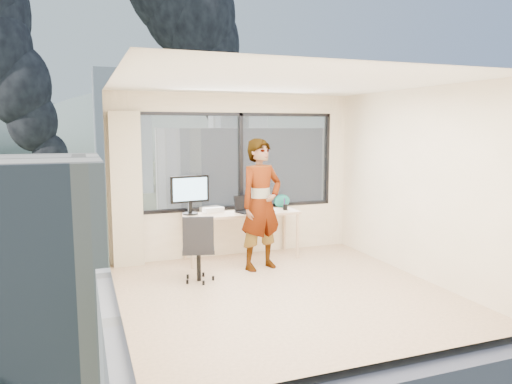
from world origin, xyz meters
name	(u,v)px	position (x,y,z in m)	size (l,w,h in m)	color
floor	(283,292)	(0.00, 0.00, 0.00)	(4.00, 4.00, 0.01)	#D5B08A
ceiling	(285,83)	(0.00, 0.00, 2.60)	(4.00, 4.00, 0.01)	white
wall_front	(379,219)	(0.00, -2.00, 1.30)	(4.00, 0.01, 2.60)	beige
wall_left	(116,198)	(-2.00, 0.00, 1.30)	(0.01, 4.00, 2.60)	beige
wall_right	(417,184)	(2.00, 0.00, 1.30)	(0.01, 4.00, 2.60)	beige
window_wall	(238,161)	(0.05, 2.00, 1.52)	(3.30, 0.16, 1.55)	black
curtain	(126,190)	(-1.72, 1.88, 1.15)	(0.45, 0.14, 2.30)	beige
desk	(242,235)	(0.00, 1.66, 0.38)	(1.80, 0.60, 0.75)	#D8B291
chair	(199,247)	(-0.90, 0.79, 0.47)	(0.48, 0.48, 0.94)	black
person	(261,204)	(0.10, 1.05, 0.96)	(0.70, 0.46, 1.91)	#2D2D33
monitor	(190,195)	(-0.80, 1.74, 1.05)	(0.60, 0.13, 0.60)	black
game_console	(212,209)	(-0.43, 1.85, 0.79)	(0.31, 0.26, 0.08)	white
laptop	(249,205)	(0.10, 1.59, 0.87)	(0.37, 0.39, 0.24)	black
cellphone	(271,211)	(0.45, 1.51, 0.76)	(0.11, 0.05, 0.01)	black
pen_cup	(285,207)	(0.72, 1.59, 0.80)	(0.07, 0.07, 0.09)	black
handbag	(282,201)	(0.77, 1.85, 0.86)	(0.28, 0.14, 0.21)	#0E5453
exterior_ground	(91,192)	(0.00, 120.00, -14.00)	(400.00, 400.00, 0.04)	#515B3D
near_bldg_b	(240,211)	(12.00, 38.00, -6.00)	(14.00, 13.00, 16.00)	silver
near_bldg_c	(462,250)	(30.00, 28.00, -9.00)	(12.00, 10.00, 10.00)	beige
far_tower_b	(122,132)	(8.00, 120.00, 1.00)	(13.00, 13.00, 30.00)	silver
far_tower_c	(237,137)	(45.00, 140.00, -1.00)	(15.00, 15.00, 26.00)	silver
hill_b	(233,150)	(100.00, 320.00, -14.00)	(300.00, 220.00, 96.00)	slate
tree_b	(216,347)	(4.00, 18.00, -9.50)	(7.60, 7.60, 9.00)	#1F4A18
tree_c	(322,230)	(22.00, 40.00, -9.00)	(8.40, 8.40, 10.00)	#1F4A18
smoke_plume_b	(238,60)	(55.00, 170.00, 27.00)	(30.00, 18.00, 70.00)	black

